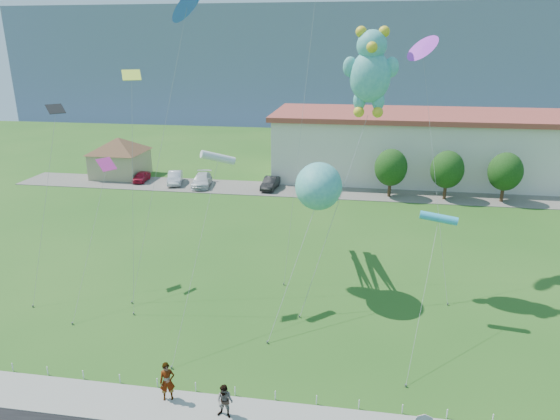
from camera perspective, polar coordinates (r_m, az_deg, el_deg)
The scene contains 25 objects.
ground at distance 27.38m, azimuth -6.60°, elevation -18.39°, with size 160.00×160.00×0.00m, color #215217.
sidewalk at distance 25.30m, azimuth -8.38°, elevation -21.93°, with size 80.00×2.50×0.10m, color gray.
parking_strip at distance 58.68m, azimuth 2.49°, elevation 2.27°, with size 70.00×6.00×0.06m, color #59544C.
hill_ridge at distance 141.20m, azimuth 6.80°, elevation 16.76°, with size 160.00×50.00×25.00m, color slate.
pavilion at distance 67.69m, azimuth -17.89°, elevation 6.20°, with size 9.20×9.20×5.00m.
warehouse at distance 68.99m, azimuth 25.63°, elevation 6.43°, with size 61.00×15.00×8.20m.
rope_fence at distance 26.24m, azimuth -7.42°, elevation -19.61°, with size 26.05×0.05×0.50m.
tree_near at distance 56.63m, azimuth 12.56°, elevation 4.76°, with size 3.60×3.60×5.47m.
tree_mid at distance 57.32m, azimuth 18.56°, elevation 4.40°, with size 3.60×3.60×5.47m.
tree_far at distance 58.63m, azimuth 24.35°, elevation 4.01°, with size 3.60×3.60×5.47m.
pedestrian_left at distance 25.69m, azimuth -12.76°, elevation -18.56°, with size 0.72×0.47×1.98m, color gray.
pedestrian_right at distance 24.39m, azimuth -6.32°, elevation -20.92°, with size 0.81×0.63×1.67m, color gray.
parked_car_red at distance 64.58m, azimuth -15.56°, elevation 3.70°, with size 1.44×3.58×1.22m, color #B5162E.
parked_car_silver at distance 62.55m, azimuth -11.91°, elevation 3.64°, with size 1.57×4.49×1.48m, color silver.
parked_car_white at distance 60.84m, azimuth -8.92°, elevation 3.40°, with size 2.06×5.07×1.47m, color silver.
parked_car_black at distance 58.91m, azimuth -1.12°, elevation 3.09°, with size 1.48×4.24×1.40m, color black.
octopus_kite at distance 34.01m, azimuth 4.57°, elevation 2.17°, with size 3.75×13.76×9.07m.
teddy_bear_kite at distance 33.77m, azimuth 10.31°, elevation 15.48°, with size 5.47×7.45×17.45m.
small_kite_yellow at distance 32.77m, azimuth -16.59°, elevation 11.32°, with size 1.29×4.43×14.98m.
small_kite_white at distance 31.41m, azimuth -7.15°, elevation 5.77°, with size 0.88×9.45×10.07m.
small_kite_blue at distance 36.37m, azimuth -10.79°, elevation 21.28°, with size 3.47×7.71×19.52m.
small_kite_purple at distance 38.66m, azimuth 16.07°, elevation 16.82°, with size 3.09×8.78×16.78m.
small_kite_cyan at distance 31.25m, azimuth 17.65°, elevation -1.00°, with size 2.31×8.80×6.91m.
small_kite_pink at distance 36.05m, azimuth -19.56°, elevation 3.30°, with size 1.29×7.50×8.92m.
small_kite_black at distance 38.11m, azimuth -24.52°, elevation 8.19°, with size 1.29×6.78×12.52m.
Camera 1 is at (6.39, -21.00, 16.36)m, focal length 32.00 mm.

